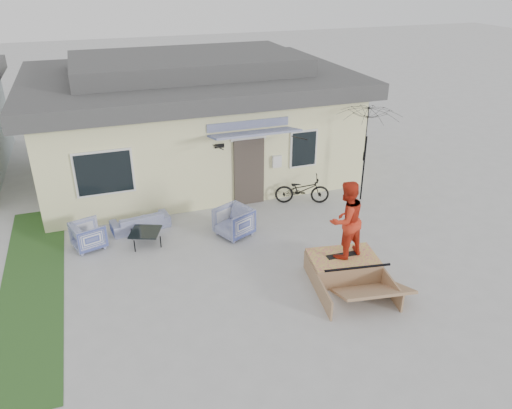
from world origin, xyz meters
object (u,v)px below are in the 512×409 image
object	(u,v)px
skate_ramp	(343,266)
skater	(346,219)
bicycle	(302,187)
armchair_left	(88,234)
skateboard	(343,255)
patio_umbrella	(366,147)
loveseat	(140,219)
coffee_table	(146,237)
armchair_right	(234,221)

from	to	relation	value
skate_ramp	skater	world-z (taller)	skater
bicycle	skate_ramp	size ratio (longest dim) A/B	0.80
armchair_left	bicycle	distance (m)	6.45
bicycle	skateboard	world-z (taller)	bicycle
patio_umbrella	skateboard	distance (m)	4.58
bicycle	skate_ramp	xyz separation A→B (m)	(-0.73, -4.02, -0.28)
patio_umbrella	skate_ramp	distance (m)	4.71
loveseat	coffee_table	distance (m)	0.90
loveseat	armchair_right	distance (m)	2.69
armchair_right	coffee_table	world-z (taller)	armchair_right
armchair_right	skate_ramp	world-z (taller)	armchair_right
loveseat	coffee_table	world-z (taller)	loveseat
armchair_left	skateboard	size ratio (longest dim) A/B	0.99
loveseat	skate_ramp	bearing A→B (deg)	129.06
coffee_table	bicycle	world-z (taller)	bicycle
coffee_table	skate_ramp	distance (m)	5.26
skateboard	loveseat	bearing A→B (deg)	139.42
armchair_left	skateboard	world-z (taller)	armchair_left
skateboard	bicycle	bearing A→B (deg)	81.65
armchair_right	patio_umbrella	bearing A→B (deg)	76.30
loveseat	skateboard	distance (m)	5.82
armchair_right	coffee_table	distance (m)	2.40
bicycle	skater	size ratio (longest dim) A/B	0.90
loveseat	skater	distance (m)	5.94
skate_ramp	skateboard	size ratio (longest dim) A/B	2.63
armchair_left	coffee_table	size ratio (longest dim) A/B	1.05
armchair_right	armchair_left	bearing A→B (deg)	-123.93
armchair_left	skate_ramp	distance (m)	6.62
loveseat	patio_umbrella	world-z (taller)	patio_umbrella
skateboard	armchair_left	bearing A→B (deg)	151.60
armchair_left	skate_ramp	size ratio (longest dim) A/B	0.38
loveseat	bicycle	size ratio (longest dim) A/B	0.95
patio_umbrella	skater	distance (m)	4.43
loveseat	armchair_right	bearing A→B (deg)	145.02
skate_ramp	patio_umbrella	bearing A→B (deg)	63.01
loveseat	armchair_right	size ratio (longest dim) A/B	1.81
armchair_left	skate_ramp	xyz separation A→B (m)	(5.69, -3.38, -0.13)
patio_umbrella	skater	world-z (taller)	skater
coffee_table	loveseat	bearing A→B (deg)	91.83
skate_ramp	skateboard	distance (m)	0.29
skate_ramp	coffee_table	bearing A→B (deg)	152.69
loveseat	bicycle	bearing A→B (deg)	172.51
armchair_right	bicycle	distance (m)	2.90
coffee_table	skateboard	distance (m)	5.24
loveseat	patio_umbrella	distance (m)	7.04
armchair_left	coffee_table	bearing A→B (deg)	-118.03
coffee_table	skateboard	world-z (taller)	skateboard
skater	loveseat	bearing A→B (deg)	-57.50
coffee_table	patio_umbrella	world-z (taller)	patio_umbrella
loveseat	bicycle	world-z (taller)	bicycle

